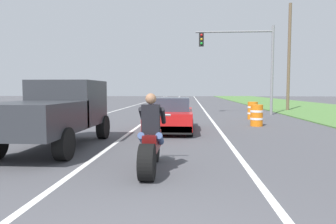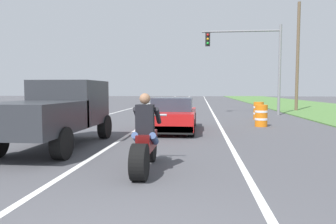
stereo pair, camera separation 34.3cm
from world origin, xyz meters
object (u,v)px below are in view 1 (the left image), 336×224
Objects in this scene: sports_car_red at (170,116)px; construction_barrel_nearest at (257,115)px; motorcycle_with_rider at (151,144)px; traffic_light_mast_near at (248,55)px; pickup_truck_left_lane_dark_grey at (57,110)px; construction_barrel_mid at (253,111)px.

sports_car_red reaches higher than construction_barrel_nearest.
motorcycle_with_rider is at bearing -90.03° from sports_car_red.
motorcycle_with_rider is 16.20m from traffic_light_mast_near.
pickup_truck_left_lane_dark_grey is 4.80× the size of construction_barrel_nearest.
construction_barrel_mid is at bearing -94.73° from traffic_light_mast_near.
traffic_light_mast_near reaches higher than construction_barrel_nearest.
pickup_truck_left_lane_dark_grey is at bearing -128.05° from sports_car_red.
construction_barrel_mid is at bearing 50.08° from sports_car_red.
motorcycle_with_rider is 12.53m from construction_barrel_mid.
traffic_light_mast_near is (7.77, 12.60, 2.93)m from pickup_truck_left_lane_dark_grey.
construction_barrel_nearest is at bearing 25.69° from sports_car_red.
motorcycle_with_rider is 9.20m from construction_barrel_nearest.
construction_barrel_nearest is at bearing -96.61° from traffic_light_mast_near.
traffic_light_mast_near is 6.00× the size of construction_barrel_mid.
sports_car_red is 4.30× the size of construction_barrel_nearest.
pickup_truck_left_lane_dark_grey reaches higher than sports_car_red.
pickup_truck_left_lane_dark_grey reaches higher than motorcycle_with_rider.
sports_car_red reaches higher than construction_barrel_mid.
motorcycle_with_rider reaches higher than construction_barrel_mid.
traffic_light_mast_near is at bearing 83.39° from construction_barrel_nearest.
construction_barrel_nearest is (3.91, 1.88, -0.13)m from sports_car_red.
sports_car_red is 4.34m from construction_barrel_nearest.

